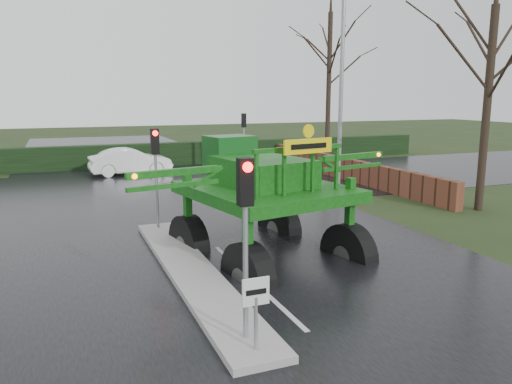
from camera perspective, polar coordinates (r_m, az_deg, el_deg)
name	(u,v)px	position (r m, az deg, el deg)	size (l,w,h in m)	color
ground	(286,313)	(11.04, 3.44, -13.62)	(140.00, 140.00, 0.00)	black
road_main	(179,213)	(20.08, -8.81, -2.38)	(14.00, 80.00, 0.02)	black
road_cross	(152,188)	(25.85, -11.84, 0.50)	(80.00, 12.00, 0.02)	black
median_island	(192,272)	(13.23, -7.38, -9.04)	(1.20, 10.00, 0.16)	gray
hedge_row	(129,156)	(33.57, -14.31, 4.04)	(44.00, 0.90, 1.50)	black
brick_wall	(332,165)	(29.39, 8.71, 3.02)	(0.40, 20.00, 1.20)	#592D1E
keep_left_sign	(256,302)	(8.88, -0.03, -12.47)	(0.50, 0.07, 1.35)	gray
traffic_signal_near	(245,210)	(8.84, -1.21, -2.12)	(0.26, 0.33, 3.52)	gray
traffic_signal_mid	(155,157)	(16.95, -11.42, 3.96)	(0.26, 0.33, 3.52)	gray
traffic_signal_far	(244,129)	(31.09, -1.41, 7.25)	(0.26, 0.33, 3.52)	gray
street_light_right	(336,66)	(24.55, 9.16, 14.08)	(3.85, 0.30, 10.00)	gray
tree_right_near	(489,80)	(21.86, 25.11, 11.53)	(5.60, 5.60, 9.64)	black
tree_right_far	(329,67)	(34.75, 8.37, 13.98)	(7.00, 7.00, 12.05)	black
crop_sprayer	(243,190)	(12.44, -1.53, 0.28)	(8.52, 6.05, 4.83)	black
white_sedan	(131,175)	(30.42, -14.08, 1.94)	(1.64, 4.70, 1.55)	white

